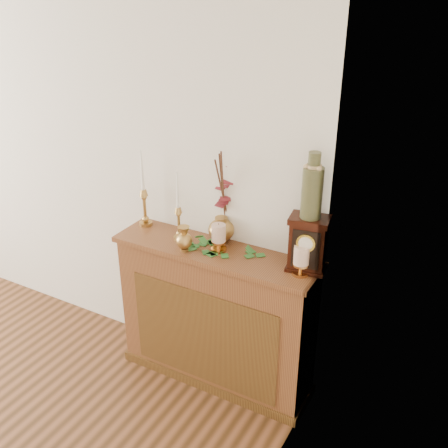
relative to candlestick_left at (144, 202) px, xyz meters
The scene contains 10 objects.
console_shelf 0.85m from the candlestick_left, ahead, with size 1.24×0.34×0.93m.
candlestick_left is the anchor object (origin of this frame).
candlestick_center 0.30m from the candlestick_left, 11.19° to the right, with size 0.07×0.07×0.42m.
bud_vase 0.44m from the candlestick_left, 22.85° to the right, with size 0.09×0.09×0.15m.
ginger_jar 0.53m from the candlestick_left, ahead, with size 0.24×0.25×0.57m.
pillar_candle_left 0.57m from the candlestick_left, ahead, with size 0.09×0.09×0.17m.
pillar_candle_right 1.07m from the candlestick_left, ahead, with size 0.09×0.09×0.18m.
ivy_garland 0.57m from the candlestick_left, ahead, with size 0.46×0.17×0.08m.
mantel_clock 1.08m from the candlestick_left, ahead, with size 0.22×0.17×0.31m.
ceramic_vase 1.12m from the candlestick_left, ahead, with size 0.11×0.11×0.35m.
Camera 1 is at (2.72, -0.18, 2.37)m, focal length 42.00 mm.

